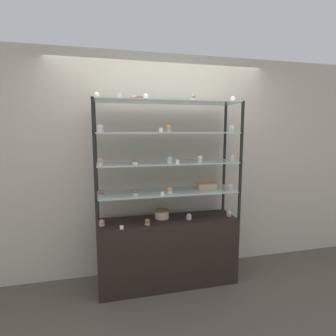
# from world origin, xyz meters

# --- Properties ---
(ground_plane) EXTENTS (20.00, 20.00, 0.00)m
(ground_plane) POSITION_xyz_m (0.00, 0.00, 0.00)
(ground_plane) COLOR brown
(back_wall) EXTENTS (8.00, 0.05, 2.60)m
(back_wall) POSITION_xyz_m (0.00, 0.36, 1.30)
(back_wall) COLOR beige
(back_wall) RESTS_ON ground_plane
(display_base) EXTENTS (1.53, 0.42, 0.75)m
(display_base) POSITION_xyz_m (0.00, 0.00, 0.37)
(display_base) COLOR black
(display_base) RESTS_ON ground_plane
(display_riser_lower) EXTENTS (1.53, 0.42, 0.32)m
(display_riser_lower) POSITION_xyz_m (0.00, 0.00, 1.05)
(display_riser_lower) COLOR black
(display_riser_lower) RESTS_ON display_base
(display_riser_middle) EXTENTS (1.53, 0.42, 0.32)m
(display_riser_middle) POSITION_xyz_m (0.00, 0.00, 1.37)
(display_riser_middle) COLOR black
(display_riser_middle) RESTS_ON display_riser_lower
(display_riser_upper) EXTENTS (1.53, 0.42, 0.32)m
(display_riser_upper) POSITION_xyz_m (0.00, 0.00, 1.69)
(display_riser_upper) COLOR black
(display_riser_upper) RESTS_ON display_riser_middle
(display_riser_top) EXTENTS (1.53, 0.42, 0.32)m
(display_riser_top) POSITION_xyz_m (0.00, 0.00, 2.01)
(display_riser_top) COLOR black
(display_riser_top) RESTS_ON display_riser_upper
(layer_cake_centerpiece) EXTENTS (0.16, 0.16, 0.10)m
(layer_cake_centerpiece) POSITION_xyz_m (-0.06, 0.06, 0.80)
(layer_cake_centerpiece) COLOR beige
(layer_cake_centerpiece) RESTS_ON display_base
(sheet_cake_frosted) EXTENTS (0.21, 0.13, 0.06)m
(sheet_cake_frosted) POSITION_xyz_m (0.46, 0.04, 1.10)
(sheet_cake_frosted) COLOR #DBBC84
(sheet_cake_frosted) RESTS_ON display_riser_lower
(cupcake_0) EXTENTS (0.06, 0.06, 0.07)m
(cupcake_0) POSITION_xyz_m (-0.71, -0.04, 0.78)
(cupcake_0) COLOR beige
(cupcake_0) RESTS_ON display_base
(cupcake_1) EXTENTS (0.06, 0.06, 0.07)m
(cupcake_1) POSITION_xyz_m (-0.25, -0.12, 0.78)
(cupcake_1) COLOR #CCB28C
(cupcake_1) RESTS_ON display_base
(cupcake_2) EXTENTS (0.06, 0.06, 0.07)m
(cupcake_2) POSITION_xyz_m (0.23, -0.05, 0.78)
(cupcake_2) COLOR white
(cupcake_2) RESTS_ON display_base
(cupcake_3) EXTENTS (0.06, 0.06, 0.07)m
(cupcake_3) POSITION_xyz_m (0.71, -0.05, 0.78)
(cupcake_3) COLOR #CCB28C
(cupcake_3) RESTS_ON display_base
(price_tag_0) EXTENTS (0.04, 0.00, 0.04)m
(price_tag_0) POSITION_xyz_m (-0.52, -0.19, 0.77)
(price_tag_0) COLOR white
(price_tag_0) RESTS_ON display_base
(cupcake_4) EXTENTS (0.06, 0.06, 0.07)m
(cupcake_4) POSITION_xyz_m (-0.71, -0.07, 1.10)
(cupcake_4) COLOR #CCB28C
(cupcake_4) RESTS_ON display_riser_lower
(cupcake_5) EXTENTS (0.06, 0.06, 0.07)m
(cupcake_5) POSITION_xyz_m (-0.37, -0.10, 1.10)
(cupcake_5) COLOR white
(cupcake_5) RESTS_ON display_riser_lower
(cupcake_6) EXTENTS (0.06, 0.06, 0.07)m
(cupcake_6) POSITION_xyz_m (0.00, -0.08, 1.10)
(cupcake_6) COLOR white
(cupcake_6) RESTS_ON display_riser_lower
(cupcake_7) EXTENTS (0.06, 0.06, 0.07)m
(cupcake_7) POSITION_xyz_m (0.70, -0.07, 1.10)
(cupcake_7) COLOR beige
(cupcake_7) RESTS_ON display_riser_lower
(price_tag_1) EXTENTS (0.04, 0.00, 0.04)m
(price_tag_1) POSITION_xyz_m (-0.10, -0.19, 1.09)
(price_tag_1) COLOR white
(price_tag_1) RESTS_ON display_riser_lower
(cupcake_8) EXTENTS (0.06, 0.06, 0.07)m
(cupcake_8) POSITION_xyz_m (-0.70, -0.10, 1.42)
(cupcake_8) COLOR beige
(cupcake_8) RESTS_ON display_riser_middle
(cupcake_9) EXTENTS (0.06, 0.06, 0.07)m
(cupcake_9) POSITION_xyz_m (-0.36, -0.11, 1.42)
(cupcake_9) COLOR white
(cupcake_9) RESTS_ON display_riser_middle
(cupcake_10) EXTENTS (0.06, 0.06, 0.07)m
(cupcake_10) POSITION_xyz_m (0.00, -0.07, 1.42)
(cupcake_10) COLOR white
(cupcake_10) RESTS_ON display_riser_middle
(cupcake_11) EXTENTS (0.06, 0.06, 0.07)m
(cupcake_11) POSITION_xyz_m (0.34, -0.06, 1.42)
(cupcake_11) COLOR white
(cupcake_11) RESTS_ON display_riser_middle
(cupcake_12) EXTENTS (0.06, 0.06, 0.07)m
(cupcake_12) POSITION_xyz_m (0.72, -0.07, 1.42)
(cupcake_12) COLOR beige
(cupcake_12) RESTS_ON display_riser_middle
(price_tag_2) EXTENTS (0.04, 0.00, 0.04)m
(price_tag_2) POSITION_xyz_m (0.05, -0.19, 1.41)
(price_tag_2) COLOR white
(price_tag_2) RESTS_ON display_riser_middle
(cupcake_13) EXTENTS (0.06, 0.06, 0.08)m
(cupcake_13) POSITION_xyz_m (-0.69, -0.05, 1.74)
(cupcake_13) COLOR white
(cupcake_13) RESTS_ON display_riser_upper
(cupcake_14) EXTENTS (0.06, 0.06, 0.08)m
(cupcake_14) POSITION_xyz_m (-0.01, -0.07, 1.74)
(cupcake_14) COLOR #CCB28C
(cupcake_14) RESTS_ON display_riser_upper
(cupcake_15) EXTENTS (0.06, 0.06, 0.08)m
(cupcake_15) POSITION_xyz_m (0.69, -0.08, 1.74)
(cupcake_15) COLOR beige
(cupcake_15) RESTS_ON display_riser_upper
(price_tag_3) EXTENTS (0.04, 0.00, 0.04)m
(price_tag_3) POSITION_xyz_m (-0.12, -0.19, 1.73)
(price_tag_3) COLOR white
(price_tag_3) RESTS_ON display_riser_upper
(cupcake_16) EXTENTS (0.05, 0.05, 0.06)m
(cupcake_16) POSITION_xyz_m (-0.71, -0.05, 2.06)
(cupcake_16) COLOR #CCB28C
(cupcake_16) RESTS_ON display_riser_top
(cupcake_17) EXTENTS (0.05, 0.05, 0.06)m
(cupcake_17) POSITION_xyz_m (-0.24, -0.06, 2.06)
(cupcake_17) COLOR white
(cupcake_17) RESTS_ON display_riser_top
(cupcake_18) EXTENTS (0.05, 0.05, 0.06)m
(cupcake_18) POSITION_xyz_m (0.25, -0.07, 2.06)
(cupcake_18) COLOR beige
(cupcake_18) RESTS_ON display_riser_top
(cupcake_19) EXTENTS (0.05, 0.05, 0.06)m
(cupcake_19) POSITION_xyz_m (0.70, -0.08, 2.06)
(cupcake_19) COLOR beige
(cupcake_19) RESTS_ON display_riser_top
(price_tag_4) EXTENTS (0.04, 0.00, 0.04)m
(price_tag_4) POSITION_xyz_m (-0.50, -0.19, 2.05)
(price_tag_4) COLOR white
(price_tag_4) RESTS_ON display_riser_top
(donut_glazed) EXTENTS (0.15, 0.15, 0.04)m
(donut_glazed) POSITION_xyz_m (-0.31, 0.02, 2.05)
(donut_glazed) COLOR brown
(donut_glazed) RESTS_ON display_riser_top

